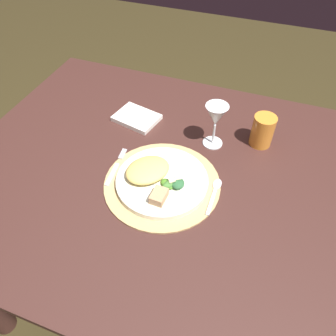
{
  "coord_description": "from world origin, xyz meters",
  "views": [
    {
      "loc": [
        0.27,
        -0.64,
        1.47
      ],
      "look_at": [
        0.03,
        -0.0,
        0.75
      ],
      "focal_mm": 35.35,
      "sensor_mm": 36.0,
      "label": 1
    }
  ],
  "objects_px": {
    "dinner_plate": "(162,181)",
    "fork": "(115,168)",
    "dining_table": "(159,202)",
    "amber_tumbler": "(263,131)",
    "spoon": "(215,190)",
    "napkin": "(137,118)",
    "wine_glass": "(216,117)"
  },
  "relations": [
    {
      "from": "wine_glass",
      "to": "dining_table",
      "type": "bearing_deg",
      "value": -125.74
    },
    {
      "from": "fork",
      "to": "spoon",
      "type": "xyz_separation_m",
      "value": [
        0.31,
        0.02,
        -0.0
      ]
    },
    {
      "from": "dining_table",
      "to": "wine_glass",
      "type": "xyz_separation_m",
      "value": [
        0.13,
        0.17,
        0.27
      ]
    },
    {
      "from": "amber_tumbler",
      "to": "dining_table",
      "type": "bearing_deg",
      "value": -139.73
    },
    {
      "from": "napkin",
      "to": "wine_glass",
      "type": "distance_m",
      "value": 0.31
    },
    {
      "from": "dinner_plate",
      "to": "wine_glass",
      "type": "relative_size",
      "value": 1.78
    },
    {
      "from": "fork",
      "to": "wine_glass",
      "type": "distance_m",
      "value": 0.35
    },
    {
      "from": "dining_table",
      "to": "dinner_plate",
      "type": "height_order",
      "value": "dinner_plate"
    },
    {
      "from": "dining_table",
      "to": "napkin",
      "type": "distance_m",
      "value": 0.31
    },
    {
      "from": "amber_tumbler",
      "to": "wine_glass",
      "type": "bearing_deg",
      "value": -159.16
    },
    {
      "from": "dinner_plate",
      "to": "napkin",
      "type": "xyz_separation_m",
      "value": [
        -0.19,
        0.25,
        -0.01
      ]
    },
    {
      "from": "dinner_plate",
      "to": "fork",
      "type": "relative_size",
      "value": 1.68
    },
    {
      "from": "dining_table",
      "to": "wine_glass",
      "type": "relative_size",
      "value": 8.25
    },
    {
      "from": "wine_glass",
      "to": "amber_tumbler",
      "type": "height_order",
      "value": "wine_glass"
    },
    {
      "from": "dinner_plate",
      "to": "spoon",
      "type": "relative_size",
      "value": 1.94
    },
    {
      "from": "fork",
      "to": "napkin",
      "type": "relative_size",
      "value": 1.07
    },
    {
      "from": "dining_table",
      "to": "amber_tumbler",
      "type": "height_order",
      "value": "amber_tumbler"
    },
    {
      "from": "dining_table",
      "to": "dinner_plate",
      "type": "distance_m",
      "value": 0.19
    },
    {
      "from": "fork",
      "to": "spoon",
      "type": "distance_m",
      "value": 0.31
    },
    {
      "from": "fork",
      "to": "wine_glass",
      "type": "height_order",
      "value": "wine_glass"
    },
    {
      "from": "fork",
      "to": "napkin",
      "type": "bearing_deg",
      "value": 98.91
    },
    {
      "from": "dinner_plate",
      "to": "amber_tumbler",
      "type": "relative_size",
      "value": 2.53
    },
    {
      "from": "amber_tumbler",
      "to": "dinner_plate",
      "type": "bearing_deg",
      "value": -130.51
    },
    {
      "from": "fork",
      "to": "amber_tumbler",
      "type": "height_order",
      "value": "amber_tumbler"
    },
    {
      "from": "dining_table",
      "to": "napkin",
      "type": "relative_size",
      "value": 8.36
    },
    {
      "from": "amber_tumbler",
      "to": "spoon",
      "type": "bearing_deg",
      "value": -108.59
    },
    {
      "from": "dinner_plate",
      "to": "napkin",
      "type": "height_order",
      "value": "dinner_plate"
    },
    {
      "from": "spoon",
      "to": "fork",
      "type": "bearing_deg",
      "value": -175.81
    },
    {
      "from": "dinner_plate",
      "to": "fork",
      "type": "bearing_deg",
      "value": 178.85
    },
    {
      "from": "dining_table",
      "to": "spoon",
      "type": "distance_m",
      "value": 0.25
    },
    {
      "from": "fork",
      "to": "spoon",
      "type": "relative_size",
      "value": 1.15
    },
    {
      "from": "fork",
      "to": "spoon",
      "type": "height_order",
      "value": "spoon"
    }
  ]
}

